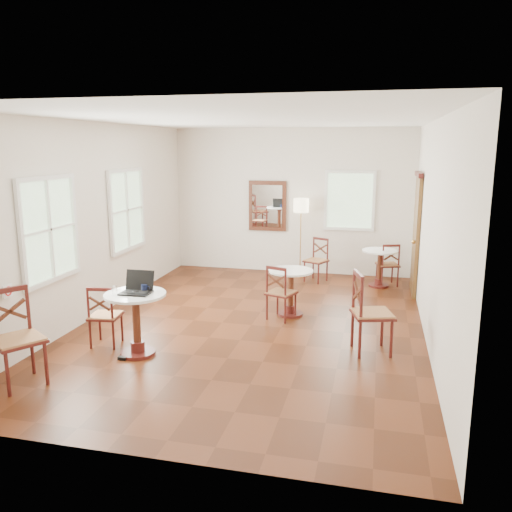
{
  "coord_description": "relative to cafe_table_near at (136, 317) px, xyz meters",
  "views": [
    {
      "loc": [
        1.77,
        -7.19,
        2.64
      ],
      "look_at": [
        0.0,
        0.3,
        1.0
      ],
      "focal_mm": 36.38,
      "sensor_mm": 36.0,
      "label": 1
    }
  ],
  "objects": [
    {
      "name": "laptop",
      "position": [
        0.02,
        0.05,
        0.38
      ],
      "size": [
        0.38,
        0.32,
        0.27
      ],
      "rotation": [
        0.0,
        0.0,
        0.02
      ],
      "color": "black",
      "rests_on": "cafe_table_near"
    },
    {
      "name": "chair_near_b",
      "position": [
        -0.91,
        -1.07,
        0.03
      ],
      "size": [
        0.7,
        0.7,
        1.09
      ],
      "rotation": [
        0.0,
        0.0,
        0.98
      ],
      "color": "#4C1813",
      "rests_on": "ground"
    },
    {
      "name": "cafe_table_mid",
      "position": [
        1.65,
        2.03,
        -0.05
      ],
      "size": [
        0.7,
        0.7,
        0.74
      ],
      "color": "#4C1813",
      "rests_on": "ground"
    },
    {
      "name": "cafe_table_back",
      "position": [
        3.01,
        4.12,
        -0.07
      ],
      "size": [
        0.67,
        0.67,
        0.71
      ],
      "color": "#4C1813",
      "rests_on": "ground"
    },
    {
      "name": "navy_mug",
      "position": [
        0.09,
        0.1,
        0.36
      ],
      "size": [
        0.12,
        0.08,
        0.1
      ],
      "color": "#0F1532",
      "rests_on": "cafe_table_near"
    },
    {
      "name": "room_shell",
      "position": [
        1.1,
        1.7,
        1.38
      ],
      "size": [
        5.02,
        7.02,
        3.01
      ],
      "color": "silver",
      "rests_on": "ground"
    },
    {
      "name": "water_glass",
      "position": [
        -0.22,
        -0.11,
        0.37
      ],
      "size": [
        0.07,
        0.07,
        0.11
      ],
      "primitive_type": "cylinder",
      "color": "white",
      "rests_on": "cafe_table_near"
    },
    {
      "name": "chair_mid_b",
      "position": [
        2.9,
        0.77,
        0.03
      ],
      "size": [
        0.61,
        0.61,
        1.07
      ],
      "rotation": [
        0.0,
        0.0,
        1.86
      ],
      "color": "#4C1813",
      "rests_on": "ground"
    },
    {
      "name": "power_adapter",
      "position": [
        -0.11,
        -0.21,
        -0.49
      ],
      "size": [
        0.11,
        0.06,
        0.04
      ],
      "primitive_type": "cube",
      "color": "black",
      "rests_on": "ground"
    },
    {
      "name": "cafe_table_near",
      "position": [
        0.0,
        0.0,
        0.0
      ],
      "size": [
        0.78,
        0.78,
        0.82
      ],
      "color": "#4C1813",
      "rests_on": "ground"
    },
    {
      "name": "floor_lamp",
      "position": [
        1.42,
        4.58,
        0.85
      ],
      "size": [
        0.31,
        0.31,
        1.6
      ],
      "color": "#BF8C3F",
      "rests_on": "ground"
    },
    {
      "name": "chair_near_a",
      "position": [
        -0.56,
        0.19,
        -0.09
      ],
      "size": [
        0.43,
        0.43,
        0.84
      ],
      "rotation": [
        0.0,
        0.0,
        3.27
      ],
      "color": "#4C1813",
      "rests_on": "ground"
    },
    {
      "name": "chair_back_b",
      "position": [
        1.79,
        4.25,
        -0.08
      ],
      "size": [
        0.52,
        0.52,
        0.86
      ],
      "rotation": [
        0.0,
        0.0,
        -0.44
      ],
      "color": "#4C1813",
      "rests_on": "ground"
    },
    {
      "name": "mouse",
      "position": [
        0.01,
        -0.0,
        0.33
      ],
      "size": [
        0.11,
        0.08,
        0.04
      ],
      "primitive_type": "ellipsoid",
      "rotation": [
        0.0,
        0.0,
        0.15
      ],
      "color": "black",
      "rests_on": "cafe_table_near"
    },
    {
      "name": "chair_back_a",
      "position": [
        3.17,
        4.25,
        -0.1
      ],
      "size": [
        0.48,
        0.48,
        0.83
      ],
      "rotation": [
        0.0,
        0.0,
        3.47
      ],
      "color": "#4C1813",
      "rests_on": "ground"
    },
    {
      "name": "ground",
      "position": [
        1.16,
        1.43,
        -0.51
      ],
      "size": [
        7.0,
        7.0,
        0.0
      ],
      "primitive_type": "plane",
      "color": "#4E210D",
      "rests_on": "ground"
    },
    {
      "name": "chair_mid_a",
      "position": [
        1.53,
        1.8,
        -0.08
      ],
      "size": [
        0.51,
        0.51,
        0.86
      ],
      "rotation": [
        0.0,
        0.0,
        2.8
      ],
      "color": "#4C1813",
      "rests_on": "ground"
    }
  ]
}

